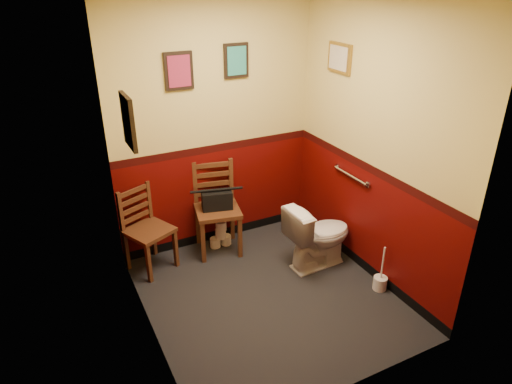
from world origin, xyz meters
The scene contains 16 objects.
floor centered at (0.00, 0.00, 0.00)m, with size 2.20×2.40×0.00m, color black.
wall_back centered at (0.00, 1.20, 1.35)m, with size 2.20×2.70×0.00m, color #4A0604.
wall_front centered at (0.00, -1.20, 1.35)m, with size 2.20×2.70×0.00m, color #4A0604.
wall_left centered at (-1.10, 0.00, 1.35)m, with size 2.40×2.70×0.00m, color #4A0604.
wall_right centered at (1.10, 0.00, 1.35)m, with size 2.40×2.70×0.00m, color #4A0604.
grab_bar centered at (1.07, 0.25, 0.95)m, with size 0.05×0.56×0.06m.
framed_print_back_a centered at (-0.35, 1.18, 1.95)m, with size 0.28×0.04×0.36m.
framed_print_back_b centered at (0.25, 1.18, 2.00)m, with size 0.26×0.04×0.34m.
framed_print_left centered at (-1.08, 0.10, 1.85)m, with size 0.04×0.30×0.38m.
framed_print_right centered at (1.08, 0.60, 2.05)m, with size 0.04×0.34×0.28m.
toilet centered at (0.72, 0.24, 0.35)m, with size 0.40×0.71×0.70m, color white.
toilet_brush centered at (1.03, -0.39, 0.08)m, with size 0.13×0.13×0.48m.
chair_left centered at (-0.87, 1.00, 0.44)m, with size 0.54×0.54×0.88m.
chair_right centered at (-0.09, 1.01, 0.50)m, with size 0.55×0.55×0.99m.
handbag centered at (-0.10, 0.97, 0.62)m, with size 0.35×0.23×0.23m.
tp_stack centered at (-0.05, 1.03, 0.14)m, with size 0.25×0.15×0.32m.
Camera 1 is at (-1.68, -3.06, 2.80)m, focal length 32.00 mm.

